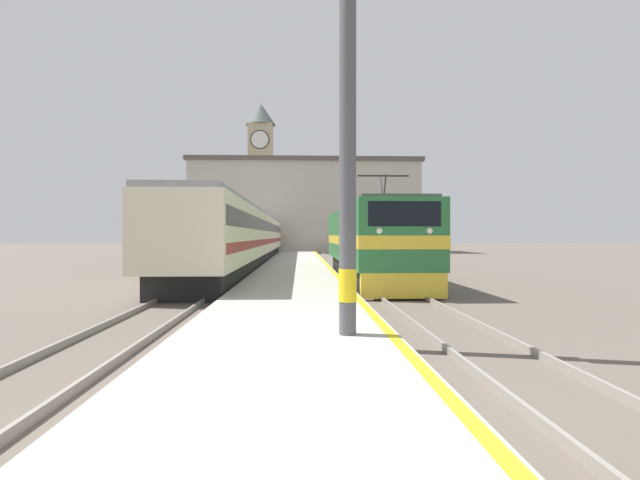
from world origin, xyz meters
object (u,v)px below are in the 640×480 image
at_px(catenary_mast, 351,109).
at_px(clock_tower, 261,172).
at_px(locomotive_train, 369,242).
at_px(passenger_train, 249,237).

height_order(catenary_mast, clock_tower, clock_tower).
distance_m(locomotive_train, clock_tower, 54.22).
relative_size(locomotive_train, clock_tower, 0.73).
height_order(locomotive_train, passenger_train, locomotive_train).
height_order(passenger_train, catenary_mast, catenary_mast).
distance_m(locomotive_train, catenary_mast, 14.91).
bearing_deg(locomotive_train, clock_tower, 99.95).
bearing_deg(clock_tower, locomotive_train, -80.05).
bearing_deg(passenger_train, locomotive_train, -60.67).
height_order(locomotive_train, catenary_mast, catenary_mast).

